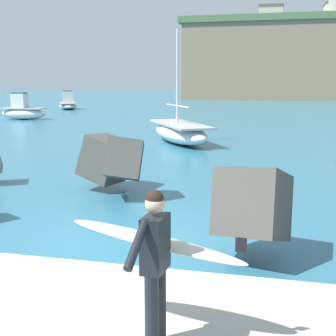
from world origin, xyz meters
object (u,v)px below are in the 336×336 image
Objects in this scene: boat_mid_centre at (23,111)px; station_building_west at (335,16)px; boat_near_centre at (68,104)px; surfer_with_board at (156,254)px; boat_near_right at (180,132)px; station_building_east at (271,17)px.

boat_mid_centre is 86.36m from station_building_west.
station_building_west is (33.72, 77.56, 17.45)m from boat_mid_centre.
station_building_west is (37.07, 61.67, 17.50)m from boat_near_centre.
surfer_with_board is 52.48m from boat_near_centre.
boat_near_right is 0.78× the size of station_building_east.
boat_near_right is 84.48m from station_building_east.
boat_near_centre is 16.25m from boat_mid_centre.
station_building_west is (13.64, 108.62, 16.91)m from surfer_with_board.
station_building_west is (17.27, 89.78, 17.62)m from boat_near_right.
surfer_with_board is at bearing -79.09° from boat_near_right.
station_building_west reaches higher than boat_near_centre.
boat_near_right is at bearing -100.89° from station_building_west.
boat_near_right is 1.02× the size of station_building_west.
boat_near_centre is 34.39m from boat_near_right.
boat_mid_centre is at bearing -78.11° from boat_near_centre.
station_building_west reaches higher than boat_near_right.
surfer_with_board is 0.37× the size of boat_near_centre.
boat_near_right is 93.11m from station_building_west.
surfer_with_board is 36.98m from boat_mid_centre.
station_building_west is at bearing 26.71° from station_building_east.
station_building_east is at bearing 74.42° from boat_mid_centre.
boat_near_right is 20.49m from boat_mid_centre.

